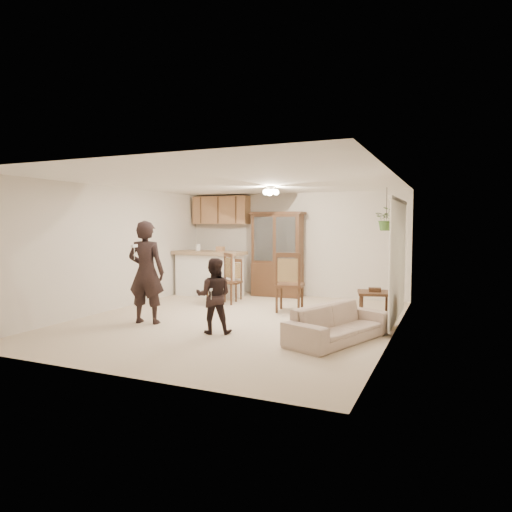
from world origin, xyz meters
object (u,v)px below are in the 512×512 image
at_px(child, 214,291).
at_px(china_hutch, 277,255).
at_px(adult, 146,272).
at_px(chair_hutch_right, 290,295).
at_px(sofa, 338,317).
at_px(chair_bar, 231,289).
at_px(side_table, 374,309).
at_px(chair_hutch_left, 219,290).

xyz_separation_m(child, china_hutch, (-0.41, 3.95, 0.33)).
relative_size(adult, chair_hutch_right, 1.51).
relative_size(child, china_hutch, 0.66).
relative_size(child, chair_hutch_right, 1.13).
bearing_deg(chair_hutch_right, adult, 37.12).
height_order(sofa, chair_hutch_right, chair_hutch_right).
height_order(adult, child, adult).
distance_m(child, china_hutch, 3.98).
bearing_deg(chair_hutch_right, child, 68.04).
bearing_deg(adult, chair_bar, -106.88).
distance_m(adult, chair_hutch_right, 2.87).
bearing_deg(sofa, chair_bar, 70.87).
distance_m(adult, side_table, 3.99).
distance_m(china_hutch, chair_hutch_right, 2.09).
distance_m(sofa, adult, 3.42).
height_order(adult, chair_hutch_left, adult).
bearing_deg(adult, chair_hutch_left, -108.16).
distance_m(child, side_table, 2.74).
xyz_separation_m(adult, child, (1.44, -0.18, -0.22)).
bearing_deg(chair_hutch_right, china_hutch, -70.92).
relative_size(chair_bar, chair_hutch_right, 0.79).
relative_size(adult, side_table, 2.68).
xyz_separation_m(sofa, chair_bar, (-3.09, 2.63, -0.10)).
bearing_deg(child, chair_hutch_right, -123.59).
height_order(china_hutch, chair_hutch_right, china_hutch).
bearing_deg(side_table, chair_bar, 156.87).
bearing_deg(side_table, sofa, -106.68).
xyz_separation_m(china_hutch, chair_bar, (-0.74, -1.01, -0.74)).
bearing_deg(chair_bar, child, -75.20).
bearing_deg(china_hutch, chair_bar, -127.54).
bearing_deg(side_table, adult, -160.92).
xyz_separation_m(child, chair_hutch_right, (0.51, 2.20, -0.34)).
bearing_deg(chair_bar, sofa, -47.06).
distance_m(china_hutch, side_table, 3.73).
distance_m(child, chair_hutch_right, 2.28).
xyz_separation_m(adult, chair_bar, (0.29, 2.76, -0.64)).
xyz_separation_m(adult, china_hutch, (1.03, 3.77, 0.11)).
bearing_deg(child, chair_bar, -89.03).
xyz_separation_m(side_table, chair_hutch_left, (-3.45, 0.89, -0.00)).
xyz_separation_m(sofa, child, (-1.94, -0.30, 0.31)).
xyz_separation_m(adult, chair_hutch_left, (0.28, 2.18, -0.59)).
distance_m(china_hutch, chair_hutch_left, 1.89).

